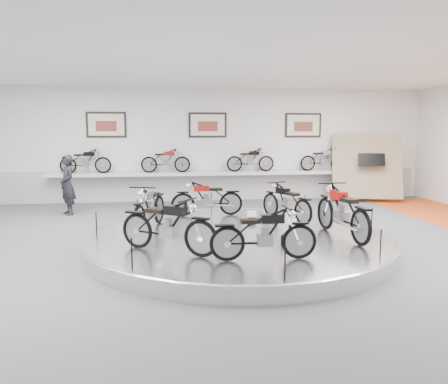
{
  "coord_description": "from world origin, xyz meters",
  "views": [
    {
      "loc": [
        -1.5,
        -8.6,
        2.43
      ],
      "look_at": [
        -0.27,
        0.6,
        1.16
      ],
      "focal_mm": 35.0,
      "sensor_mm": 36.0,
      "label": 1
    }
  ],
  "objects": [
    {
      "name": "floor",
      "position": [
        0.0,
        0.0,
        0.0
      ],
      "size": [
        16.0,
        16.0,
        0.0
      ],
      "primitive_type": "plane",
      "color": "#515154",
      "rests_on": "ground"
    },
    {
      "name": "ceiling",
      "position": [
        0.0,
        0.0,
        4.0
      ],
      "size": [
        16.0,
        16.0,
        0.0
      ],
      "primitive_type": "plane",
      "rotation": [
        3.14,
        0.0,
        0.0
      ],
      "color": "white",
      "rests_on": "wall_back"
    },
    {
      "name": "wall_back",
      "position": [
        0.0,
        7.0,
        2.0
      ],
      "size": [
        16.0,
        0.0,
        16.0
      ],
      "primitive_type": "plane",
      "rotation": [
        1.57,
        0.0,
        0.0
      ],
      "color": "white",
      "rests_on": "floor"
    },
    {
      "name": "dado_band",
      "position": [
        0.0,
        6.98,
        0.55
      ],
      "size": [
        15.68,
        0.04,
        1.1
      ],
      "primitive_type": "cube",
      "color": "#BCBCBA",
      "rests_on": "floor"
    },
    {
      "name": "display_platform",
      "position": [
        0.0,
        0.3,
        0.15
      ],
      "size": [
        6.4,
        6.4,
        0.3
      ],
      "primitive_type": "cylinder",
      "color": "silver",
      "rests_on": "floor"
    },
    {
      "name": "platform_rim",
      "position": [
        0.0,
        0.3,
        0.27
      ],
      "size": [
        6.4,
        6.4,
        0.1
      ],
      "primitive_type": "torus",
      "color": "#B2B2BA",
      "rests_on": "display_platform"
    },
    {
      "name": "shelf",
      "position": [
        0.0,
        6.7,
        1.0
      ],
      "size": [
        11.0,
        0.55,
        0.1
      ],
      "primitive_type": "cube",
      "color": "silver",
      "rests_on": "wall_back"
    },
    {
      "name": "poster_left",
      "position": [
        -3.5,
        6.96,
        2.7
      ],
      "size": [
        1.35,
        0.06,
        0.88
      ],
      "primitive_type": "cube",
      "color": "silver",
      "rests_on": "wall_back"
    },
    {
      "name": "poster_center",
      "position": [
        0.0,
        6.96,
        2.7
      ],
      "size": [
        1.35,
        0.06,
        0.88
      ],
      "primitive_type": "cube",
      "color": "silver",
      "rests_on": "wall_back"
    },
    {
      "name": "poster_right",
      "position": [
        3.5,
        6.96,
        2.7
      ],
      "size": [
        1.35,
        0.06,
        0.88
      ],
      "primitive_type": "cube",
      "color": "silver",
      "rests_on": "wall_back"
    },
    {
      "name": "display_panel",
      "position": [
        5.6,
        6.1,
        1.25
      ],
      "size": [
        2.56,
        1.52,
        2.3
      ],
      "primitive_type": "cube",
      "rotation": [
        -0.35,
        0.0,
        -0.26
      ],
      "color": "#8E775F",
      "rests_on": "floor"
    },
    {
      "name": "shelf_bike_a",
      "position": [
        -4.2,
        6.7,
        1.42
      ],
      "size": [
        1.22,
        0.43,
        0.73
      ],
      "primitive_type": null,
      "color": "black",
      "rests_on": "shelf"
    },
    {
      "name": "shelf_bike_b",
      "position": [
        -1.5,
        6.7,
        1.42
      ],
      "size": [
        1.22,
        0.43,
        0.73
      ],
      "primitive_type": null,
      "color": "maroon",
      "rests_on": "shelf"
    },
    {
      "name": "shelf_bike_c",
      "position": [
        1.5,
        6.7,
        1.42
      ],
      "size": [
        1.22,
        0.43,
        0.73
      ],
      "primitive_type": null,
      "color": "black",
      "rests_on": "shelf"
    },
    {
      "name": "shelf_bike_d",
      "position": [
        4.2,
        6.7,
        1.42
      ],
      "size": [
        1.22,
        0.43,
        0.73
      ],
      "primitive_type": null,
      "color": "#A2A1A6",
      "rests_on": "shelf"
    },
    {
      "name": "bike_a",
      "position": [
        1.39,
        1.58,
        0.76
      ],
      "size": [
        1.13,
        1.65,
        0.92
      ],
      "primitive_type": null,
      "rotation": [
        0.0,
        0.0,
        1.98
      ],
      "color": "black",
      "rests_on": "display_platform"
    },
    {
      "name": "bike_b",
      "position": [
        -0.46,
        2.44,
        0.76
      ],
      "size": [
        1.58,
        0.59,
        0.92
      ],
      "primitive_type": null,
      "rotation": [
        0.0,
        0.0,
        3.17
      ],
      "color": "maroon",
      "rests_on": "display_platform"
    },
    {
      "name": "bike_c",
      "position": [
        -1.87,
        1.01,
        0.8
      ],
      "size": [
        1.07,
        1.81,
        1.01
      ],
      "primitive_type": null,
      "rotation": [
        0.0,
        0.0,
        4.42
      ],
      "color": "#A2A1A6",
      "rests_on": "display_platform"
    },
    {
      "name": "bike_d",
      "position": [
        -1.49,
        -0.94,
        0.8
      ],
      "size": [
        1.74,
        1.46,
        1.0
      ],
      "primitive_type": null,
      "rotation": [
        0.0,
        0.0,
        5.68
      ],
      "color": "black",
      "rests_on": "display_platform"
    },
    {
      "name": "bike_e",
      "position": [
        0.1,
        -1.63,
        0.75
      ],
      "size": [
        1.56,
        0.58,
        0.91
      ],
      "primitive_type": null,
      "rotation": [
        0.0,
        0.0,
        6.26
      ],
      "color": "black",
      "rests_on": "display_platform"
    },
    {
      "name": "bike_f",
      "position": [
        2.05,
        -0.23,
        0.84
      ],
      "size": [
        0.83,
        1.9,
        1.09
      ],
      "primitive_type": null,
      "rotation": [
        0.0,
        0.0,
        7.95
      ],
      "color": "red",
      "rests_on": "display_platform"
    },
    {
      "name": "visitor",
      "position": [
        -4.4,
        4.74,
        0.89
      ],
      "size": [
        0.7,
        0.78,
        1.79
      ],
      "primitive_type": "imported",
      "rotation": [
        0.0,
        0.0,
        -1.02
      ],
      "color": "black",
      "rests_on": "floor"
    }
  ]
}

